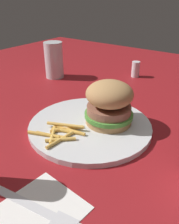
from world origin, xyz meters
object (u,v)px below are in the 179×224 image
Objects in this scene: sandwich at (109,103)px; plate at (90,126)px; drink_glass at (54,62)px; fries_pile at (60,133)px; salt_shaker at (136,69)px; fork at (41,209)px; napkin at (40,210)px.

plate is at bearing 137.69° from sandwich.
sandwich is 0.88× the size of drink_glass.
fries_pile is at bearing 161.63° from plate.
drink_glass reaches higher than salt_shaker.
plate is 1.58× the size of fork.
fries_pile is at bearing 152.82° from sandwich.
fork reaches higher than napkin.
fork is 1.42× the size of drink_glass.
napkin is 2.00× the size of salt_shaker.
salt_shaker is (0.60, 0.15, 0.03)m from napkin.
fries_pile is at bearing -134.85° from drink_glass.
salt_shaker is at bearing 14.00° from fork.
fries_pile reaches higher than plate.
fries_pile is at bearing -173.57° from salt_shaker.
napkin is 0.63× the size of fork.
fork is 0.62m from salt_shaker.
plate is at bearing 18.46° from napkin.
salt_shaker is (0.17, -0.23, -0.03)m from drink_glass.
drink_glass is 0.29m from salt_shaker.
sandwich reaches higher than fork.
sandwich is 0.38m from drink_glass.
plate is 0.37m from drink_glass.
plate is 2.24× the size of drink_glass.
napkin is at bearing -170.12° from sandwich.
fries_pile is 0.18m from napkin.
fork is at bearing -166.00° from salt_shaker.
salt_shaker is at bearing -53.23° from drink_glass.
plate is 5.00× the size of salt_shaker.
drink_glass is (0.43, 0.38, 0.05)m from fork.
napkin is 0.62m from salt_shaker.
fork is (-0.25, -0.05, -0.06)m from sandwich.
fork is at bearing -138.48° from drink_glass.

